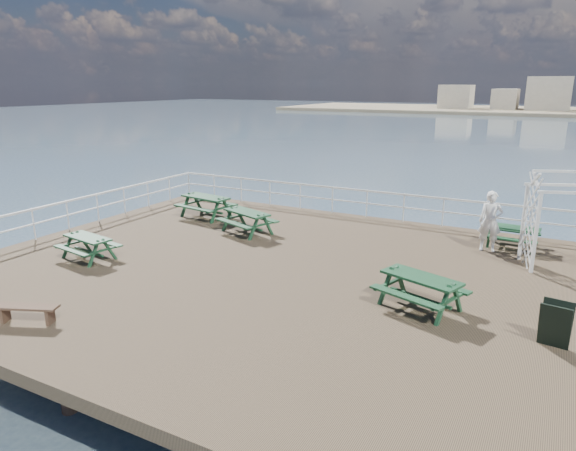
% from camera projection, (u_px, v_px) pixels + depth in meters
% --- Properties ---
extents(ground, '(18.00, 14.00, 0.30)m').
position_uv_depth(ground, '(284.00, 275.00, 14.58)').
color(ground, brown).
rests_on(ground, ground).
extents(railing, '(17.77, 13.76, 1.10)m').
position_uv_depth(railing, '(320.00, 220.00, 16.52)').
color(railing, silver).
rests_on(railing, ground).
extents(picnic_table_a, '(2.19, 1.87, 0.96)m').
position_uv_depth(picnic_table_a, '(206.00, 202.00, 20.17)').
color(picnic_table_a, '#14371C').
rests_on(picnic_table_a, ground).
extents(picnic_table_b, '(2.20, 1.99, 0.89)m').
position_uv_depth(picnic_table_b, '(247.00, 217.00, 18.05)').
color(picnic_table_b, '#14371C').
rests_on(picnic_table_b, ground).
extents(picnic_table_c, '(1.65, 1.36, 0.77)m').
position_uv_depth(picnic_table_c, '(513.00, 232.00, 16.49)').
color(picnic_table_c, '#14371C').
rests_on(picnic_table_c, ground).
extents(picnic_table_d, '(1.81, 1.54, 0.79)m').
position_uv_depth(picnic_table_d, '(88.00, 243.00, 15.37)').
color(picnic_table_d, '#14371C').
rests_on(picnic_table_d, ground).
extents(picnic_table_e, '(2.22, 2.00, 0.90)m').
position_uv_depth(picnic_table_e, '(421.00, 285.00, 11.96)').
color(picnic_table_e, '#14371C').
rests_on(picnic_table_e, ground).
extents(flat_bench_near, '(1.41, 0.85, 0.40)m').
position_uv_depth(flat_bench_near, '(27.00, 310.00, 11.28)').
color(flat_bench_near, brown).
rests_on(flat_bench_near, ground).
extents(trellis_arbor, '(2.54, 1.92, 2.81)m').
position_uv_depth(trellis_arbor, '(568.00, 225.00, 14.45)').
color(trellis_arbor, silver).
rests_on(trellis_arbor, ground).
extents(sandwich_board, '(0.63, 0.51, 0.96)m').
position_uv_depth(sandwich_board, '(555.00, 325.00, 10.22)').
color(sandwich_board, black).
rests_on(sandwich_board, ground).
extents(person, '(0.77, 0.58, 1.91)m').
position_uv_depth(person, '(490.00, 221.00, 16.03)').
color(person, white).
rests_on(person, ground).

